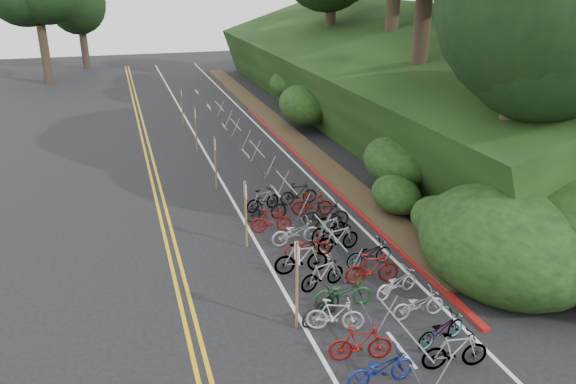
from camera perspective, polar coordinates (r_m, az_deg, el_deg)
name	(u,v)px	position (r m, az deg, el deg)	size (l,w,h in m)	color
ground	(267,327)	(16.01, -2.17, -13.56)	(120.00, 120.00, 0.00)	black
road_markings	(221,196)	(24.90, -6.79, -0.43)	(7.47, 80.00, 0.01)	gold
red_curb	(315,171)	(27.84, 2.77, 2.17)	(0.25, 28.00, 0.10)	maroon
embankment	(387,87)	(36.28, 10.04, 10.49)	(14.30, 48.14, 9.11)	black
bike_rack_front	(403,336)	(14.57, 11.56, -14.14)	(1.11, 2.88, 1.09)	gray
bike_racks_rest	(257,154)	(27.76, -3.17, 3.85)	(1.14, 23.00, 1.17)	gray
signpost_near	(297,280)	(15.16, 0.91, -8.92)	(0.08, 0.40, 2.67)	brown
signposts_rest	(205,142)	(28.09, -8.46, 5.08)	(0.08, 18.40, 2.50)	brown
bike_front	(321,307)	(16.12, 3.36, -11.54)	(1.58, 0.55, 0.83)	black
bike_valet	(335,257)	(18.59, 4.78, -6.59)	(3.45, 12.98, 1.09)	navy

